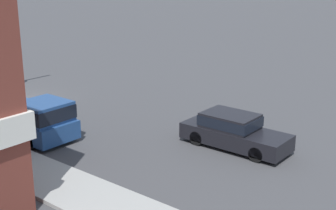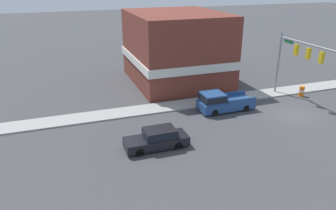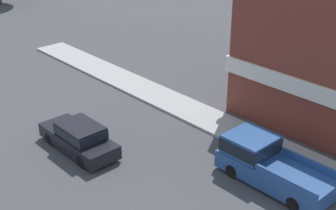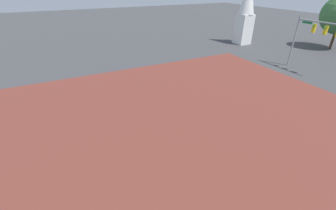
{
  "view_description": "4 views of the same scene",
  "coord_description": "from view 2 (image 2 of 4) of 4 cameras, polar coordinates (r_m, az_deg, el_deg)",
  "views": [
    {
      "loc": [
        15.4,
        24.09,
        7.87
      ],
      "look_at": [
        -0.01,
        11.62,
        1.91
      ],
      "focal_mm": 50.0,
      "sensor_mm": 36.0,
      "label": 1
    },
    {
      "loc": [
        -22.87,
        20.64,
        12.53
      ],
      "look_at": [
        -0.35,
        12.72,
        2.85
      ],
      "focal_mm": 35.0,
      "sensor_mm": 36.0,
      "label": 2
    },
    {
      "loc": [
        -12.38,
        -4.31,
        12.53
      ],
      "look_at": [
        1.47,
        10.73,
        2.74
      ],
      "focal_mm": 50.0,
      "sensor_mm": 36.0,
      "label": 3
    },
    {
      "loc": [
        14.99,
        5.2,
        11.09
      ],
      "look_at": [
        0.24,
        12.55,
        1.98
      ],
      "focal_mm": 24.0,
      "sensor_mm": 36.0,
      "label": 4
    }
  ],
  "objects": [
    {
      "name": "near_signal_assembly",
      "position": [
        35.37,
        21.67,
        8.19
      ],
      "size": [
        8.07,
        0.49,
        6.73
      ],
      "color": "gray",
      "rests_on": "ground"
    },
    {
      "name": "pickup_truck_parked",
      "position": [
        32.07,
        9.21,
        0.59
      ],
      "size": [
        2.15,
        5.42,
        1.92
      ],
      "color": "black",
      "rests_on": "ground"
    },
    {
      "name": "corner_brick_building",
      "position": [
        39.9,
        1.42,
        9.77
      ],
      "size": [
        12.65,
        10.68,
        8.3
      ],
      "color": "brown",
      "rests_on": "ground"
    },
    {
      "name": "ground_plane",
      "position": [
        33.25,
        20.96,
        -1.61
      ],
      "size": [
        200.0,
        200.0,
        0.0
      ],
      "primitive_type": "plane",
      "color": "#424244"
    },
    {
      "name": "sidewalk_curb",
      "position": [
        37.38,
        15.52,
        1.76
      ],
      "size": [
        2.4,
        60.0,
        0.14
      ],
      "color": "#9E9E99",
      "rests_on": "ground"
    },
    {
      "name": "construction_barrel",
      "position": [
        38.4,
        22.24,
        2.23
      ],
      "size": [
        0.56,
        0.56,
        1.12
      ],
      "color": "orange",
      "rests_on": "ground"
    },
    {
      "name": "car_lead",
      "position": [
        25.13,
        -1.81,
        -5.77
      ],
      "size": [
        1.82,
        4.89,
        1.54
      ],
      "color": "black",
      "rests_on": "ground"
    }
  ]
}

